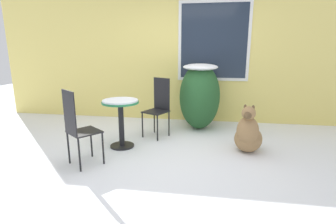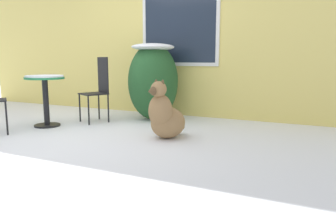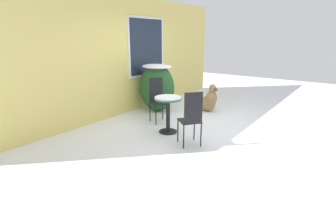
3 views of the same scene
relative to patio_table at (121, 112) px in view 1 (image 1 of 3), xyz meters
name	(u,v)px [view 1 (image 1 of 3)]	position (x,y,z in m)	size (l,w,h in m)	color
ground_plane	(161,160)	(0.71, -0.40, -0.56)	(16.00, 16.00, 0.00)	white
house_wall	(182,51)	(0.76, 1.79, 0.92)	(8.00, 0.10, 2.94)	#E5D16B
shrub_left	(200,95)	(1.17, 1.22, 0.10)	(0.77, 1.00, 1.25)	#235128
patio_table	(121,112)	(0.00, 0.00, 0.00)	(0.57, 0.57, 0.76)	black
patio_chair_near_table	(158,106)	(0.47, 0.64, -0.01)	(0.50, 0.50, 1.03)	black
patio_chair_far_side	(78,126)	(-0.32, -0.75, -0.01)	(0.52, 0.52, 1.03)	black
dog	(248,135)	(1.95, 0.07, -0.28)	(0.52, 0.69, 0.76)	#937047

